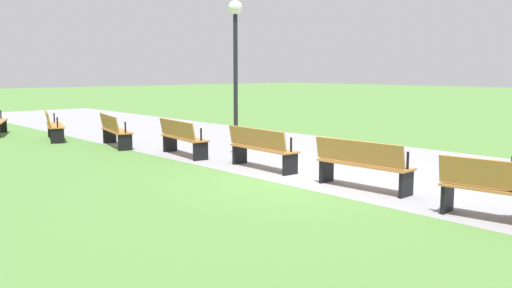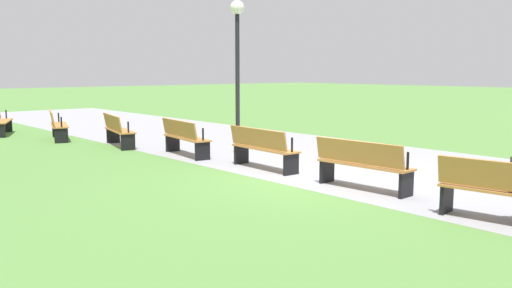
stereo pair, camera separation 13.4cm
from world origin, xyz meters
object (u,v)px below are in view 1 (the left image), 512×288
at_px(bench_2, 53,125).
at_px(lamp_post, 235,49).
at_px(bench_4, 182,137).
at_px(bench_6, 362,163).
at_px(bench_5, 261,147).
at_px(bench_7, 507,190).
at_px(bench_3, 114,130).

xyz_separation_m(bench_2, lamp_post, (6.46, 1.82, 2.11)).
bearing_deg(lamp_post, bench_2, -164.30).
xyz_separation_m(bench_4, bench_6, (5.27, 0.24, 0.00)).
relative_size(bench_5, bench_6, 1.00).
height_order(bench_6, lamp_post, lamp_post).
relative_size(bench_7, lamp_post, 0.50).
distance_m(bench_2, bench_3, 2.64).
distance_m(bench_4, bench_6, 5.28).
distance_m(bench_4, bench_5, 2.64).
bearing_deg(bench_4, bench_7, 7.85).
distance_m(bench_6, bench_7, 2.64).
distance_m(bench_5, bench_6, 2.64).
bearing_deg(bench_7, bench_6, 166.95).
distance_m(bench_7, lamp_post, 6.94).
height_order(bench_2, bench_3, same).
distance_m(bench_3, bench_5, 5.28).
height_order(bench_2, bench_7, same).
bearing_deg(bench_4, bench_2, -159.13).
xyz_separation_m(bench_5, bench_7, (5.27, -0.24, 0.00)).
bearing_deg(lamp_post, bench_5, -16.50).
bearing_deg(bench_7, bench_5, 169.55).
height_order(bench_3, bench_6, same).
xyz_separation_m(bench_4, bench_5, (2.63, 0.24, 0.00)).
relative_size(bench_2, bench_5, 1.02).
relative_size(bench_2, bench_7, 1.01).
relative_size(bench_2, bench_6, 1.02).
distance_m(bench_3, bench_4, 2.64).
bearing_deg(bench_7, bench_4, 172.15).
height_order(bench_7, lamp_post, lamp_post).
height_order(bench_3, bench_5, same).
relative_size(bench_4, bench_5, 1.02).
bearing_deg(bench_5, bench_3, -169.57).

